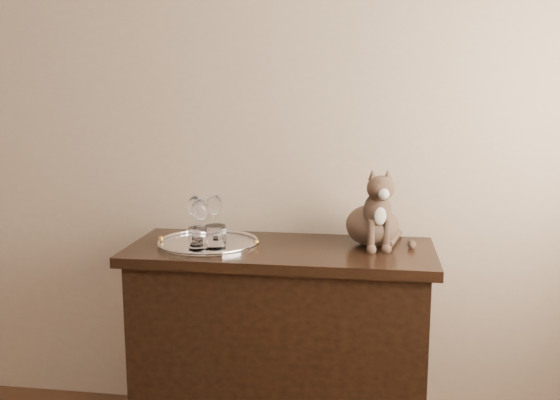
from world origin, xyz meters
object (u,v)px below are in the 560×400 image
at_px(wine_glass_b, 214,216).
at_px(sideboard, 280,349).
at_px(tumbler_a, 216,237).
at_px(cat, 372,206).
at_px(tray, 208,244).
at_px(tumbler_b, 198,239).
at_px(wine_glass_a, 195,217).
at_px(wine_glass_d, 200,221).

bearing_deg(wine_glass_b, sideboard, -18.12).
relative_size(tumbler_a, cat, 0.28).
relative_size(tray, tumbler_b, 4.66).
distance_m(sideboard, wine_glass_a, 0.64).
relative_size(sideboard, wine_glass_d, 6.70).
bearing_deg(cat, wine_glass_b, 166.02).
height_order(wine_glass_a, wine_glass_d, same).
relative_size(wine_glass_b, tumbler_b, 2.07).
distance_m(wine_glass_a, tumbler_b, 0.19).
distance_m(tumbler_a, cat, 0.63).
xyz_separation_m(tray, wine_glass_d, (-0.03, -0.01, 0.09)).
relative_size(wine_glass_b, cat, 0.56).
xyz_separation_m(wine_glass_d, tumbler_b, (0.02, -0.10, -0.05)).
bearing_deg(wine_glass_a, wine_glass_d, -60.22).
distance_m(tray, tumbler_b, 0.12).
distance_m(wine_glass_b, tumbler_a, 0.19).
relative_size(tray, wine_glass_d, 2.23).
relative_size(sideboard, wine_glass_b, 6.77).
bearing_deg(wine_glass_b, tumbler_b, -92.73).
relative_size(tray, cat, 1.26).
bearing_deg(cat, sideboard, -179.06).
distance_m(tumbler_a, tumbler_b, 0.07).
xyz_separation_m(tray, wine_glass_a, (-0.07, 0.06, 0.09)).
height_order(sideboard, tray, tray).
xyz_separation_m(tumbler_a, tumbler_b, (-0.06, -0.03, -0.00)).
xyz_separation_m(tray, tumbler_b, (-0.01, -0.11, 0.05)).
height_order(wine_glass_d, cat, cat).
xyz_separation_m(wine_glass_a, tumbler_a, (0.12, -0.14, -0.04)).
bearing_deg(wine_glass_b, wine_glass_a, -152.36).
bearing_deg(tumbler_b, wine_glass_d, 100.43).
bearing_deg(wine_glass_b, tray, -90.27).
xyz_separation_m(wine_glass_a, cat, (0.71, 0.04, 0.06)).
height_order(sideboard, wine_glass_a, wine_glass_a).
distance_m(tray, wine_glass_d, 0.10).
relative_size(tray, wine_glass_a, 2.24).
xyz_separation_m(sideboard, tray, (-0.29, -0.01, 0.43)).
distance_m(sideboard, cat, 0.69).
distance_m(wine_glass_b, tumbler_b, 0.21).
height_order(wine_glass_a, cat, cat).
bearing_deg(tray, wine_glass_a, 137.39).
bearing_deg(sideboard, tumbler_a, -160.81).
bearing_deg(tumbler_b, sideboard, 20.56).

